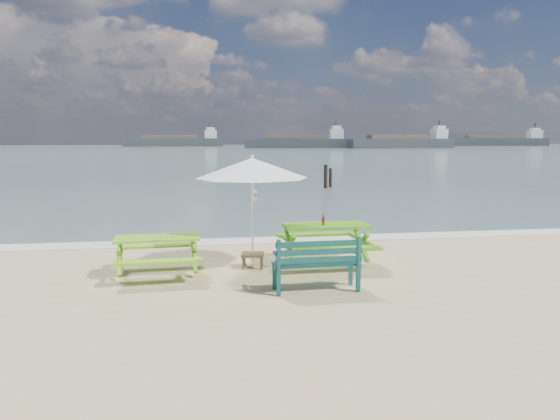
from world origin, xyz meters
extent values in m
plane|color=slate|center=(0.00, 85.00, 0.00)|extent=(300.00, 300.00, 0.00)
cube|color=silver|center=(0.00, 4.60, 0.01)|extent=(22.00, 0.90, 0.01)
cube|color=#76BC1C|center=(-2.11, 1.40, 0.73)|extent=(1.62, 0.84, 0.05)
cube|color=#76BC1C|center=(-2.15, 2.14, 0.43)|extent=(1.59, 0.37, 0.05)
cube|color=#76BC1C|center=(-2.06, 0.66, 0.43)|extent=(1.59, 0.37, 0.05)
cube|color=#76BC1C|center=(-2.11, 1.40, 0.34)|extent=(1.53, 0.98, 0.67)
cube|color=#509A17|center=(1.31, 1.83, 0.81)|extent=(1.78, 0.88, 0.05)
cube|color=#509A17|center=(1.28, 2.66, 0.48)|extent=(1.77, 0.36, 0.05)
cube|color=#509A17|center=(1.33, 1.01, 0.48)|extent=(1.77, 0.36, 0.05)
cube|color=#509A17|center=(1.31, 1.83, 0.37)|extent=(1.68, 1.04, 0.75)
cube|color=#10423E|center=(0.67, -0.06, 0.47)|extent=(1.51, 0.49, 0.04)
cube|color=#10423E|center=(0.67, -0.29, 0.73)|extent=(1.50, 0.08, 0.38)
cube|color=#10423E|center=(0.67, -0.06, 0.23)|extent=(1.40, 0.55, 0.47)
cube|color=brown|center=(-0.24, 1.76, 0.27)|extent=(0.52, 0.52, 0.05)
cube|color=brown|center=(-0.24, 1.76, 0.13)|extent=(0.45, 0.45, 0.25)
cylinder|color=silver|center=(-0.24, 1.76, 1.08)|extent=(0.05, 0.05, 2.16)
cone|color=white|center=(-0.24, 1.76, 2.03)|extent=(2.58, 2.58, 0.41)
cylinder|color=brown|center=(1.22, 1.75, 0.91)|extent=(0.06, 0.06, 0.14)
cylinder|color=brown|center=(1.22, 1.75, 1.05)|extent=(0.03, 0.03, 0.07)
cylinder|color=red|center=(1.22, 1.75, 0.91)|extent=(0.06, 0.06, 0.06)
imported|color=tan|center=(1.25, 15.40, -0.51)|extent=(0.61, 0.44, 1.56)
cylinder|color=black|center=(5.27, 18.16, 0.51)|extent=(0.20, 0.20, 1.41)
cylinder|color=black|center=(5.67, 18.76, 0.40)|extent=(0.17, 0.17, 1.20)
cube|color=#32373C|center=(83.41, 134.78, 1.00)|extent=(28.02, 7.80, 2.20)
cube|color=silver|center=(93.84, 133.32, 3.20)|extent=(3.71, 3.43, 2.20)
cube|color=#32373C|center=(44.15, 107.17, 1.00)|extent=(24.24, 5.69, 2.20)
cube|color=silver|center=(53.25, 107.82, 3.20)|extent=(3.09, 3.20, 2.20)
cube|color=#32373C|center=(-6.78, 138.82, 1.00)|extent=(26.01, 5.44, 2.20)
cube|color=silver|center=(3.02, 139.37, 3.20)|extent=(3.26, 3.17, 2.20)
cube|color=#32373C|center=(21.63, 112.96, 1.00)|extent=(23.88, 6.56, 2.20)
cube|color=silver|center=(30.53, 111.98, 3.20)|extent=(3.14, 3.29, 2.20)
camera|label=1|loc=(-1.37, -9.05, 2.65)|focal=35.00mm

